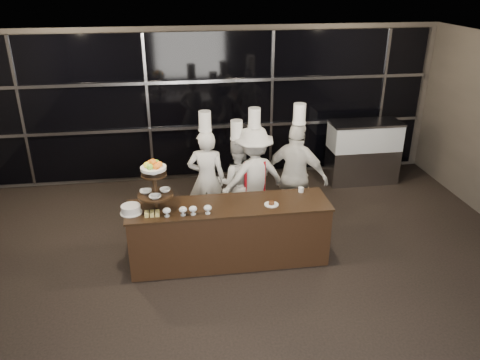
{
  "coord_description": "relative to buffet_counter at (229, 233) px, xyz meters",
  "views": [
    {
      "loc": [
        -0.75,
        -3.93,
        3.9
      ],
      "look_at": [
        0.16,
        2.15,
        1.15
      ],
      "focal_mm": 35.0,
      "sensor_mm": 36.0,
      "label": 1
    }
  ],
  "objects": [
    {
      "name": "room",
      "position": [
        0.04,
        -1.85,
        1.03
      ],
      "size": [
        10.0,
        10.0,
        10.0
      ],
      "color": "black",
      "rests_on": "ground"
    },
    {
      "name": "window_wall",
      "position": [
        0.04,
        3.09,
        1.04
      ],
      "size": [
        8.6,
        0.1,
        2.8
      ],
      "color": "black",
      "rests_on": "ground"
    },
    {
      "name": "buffet_counter",
      "position": [
        0.0,
        0.0,
        0.0
      ],
      "size": [
        2.84,
        0.74,
        0.92
      ],
      "color": "black",
      "rests_on": "ground"
    },
    {
      "name": "display_stand",
      "position": [
        -1.0,
        -0.0,
        0.87
      ],
      "size": [
        0.48,
        0.48,
        0.74
      ],
      "color": "black",
      "rests_on": "buffet_counter"
    },
    {
      "name": "compotes",
      "position": [
        -0.58,
        -0.22,
        0.54
      ],
      "size": [
        0.66,
        0.11,
        0.12
      ],
      "color": "silver",
      "rests_on": "buffet_counter"
    },
    {
      "name": "layer_cake",
      "position": [
        -1.34,
        -0.05,
        0.51
      ],
      "size": [
        0.3,
        0.3,
        0.11
      ],
      "color": "white",
      "rests_on": "buffet_counter"
    },
    {
      "name": "pastry_squares",
      "position": [
        -1.06,
        -0.16,
        0.48
      ],
      "size": [
        0.2,
        0.13,
        0.05
      ],
      "color": "#DECA6D",
      "rests_on": "buffet_counter"
    },
    {
      "name": "small_plate",
      "position": [
        0.58,
        -0.1,
        0.47
      ],
      "size": [
        0.2,
        0.2,
        0.05
      ],
      "color": "white",
      "rests_on": "buffet_counter"
    },
    {
      "name": "chef_cup",
      "position": [
        1.1,
        0.25,
        0.49
      ],
      "size": [
        0.08,
        0.08,
        0.07
      ],
      "primitive_type": "cylinder",
      "color": "white",
      "rests_on": "buffet_counter"
    },
    {
      "name": "display_case",
      "position": [
        2.99,
        2.45,
        0.22
      ],
      "size": [
        1.38,
        0.6,
        1.24
      ],
      "color": "#A5A5AA",
      "rests_on": "ground"
    },
    {
      "name": "chef_a",
      "position": [
        -0.22,
        1.08,
        0.4
      ],
      "size": [
        0.67,
        0.5,
        1.97
      ],
      "color": "silver",
      "rests_on": "ground"
    },
    {
      "name": "chef_b",
      "position": [
        0.27,
        1.14,
        0.3
      ],
      "size": [
        0.75,
        0.59,
        1.79
      ],
      "color": "silver",
      "rests_on": "ground"
    },
    {
      "name": "chef_c",
      "position": [
        0.53,
        1.03,
        0.4
      ],
      "size": [
        1.22,
        0.88,
        2.0
      ],
      "color": "silver",
      "rests_on": "ground"
    },
    {
      "name": "chef_d",
      "position": [
        1.19,
        0.86,
        0.44
      ],
      "size": [
        1.11,
        0.96,
        2.09
      ],
      "color": "silver",
      "rests_on": "ground"
    }
  ]
}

